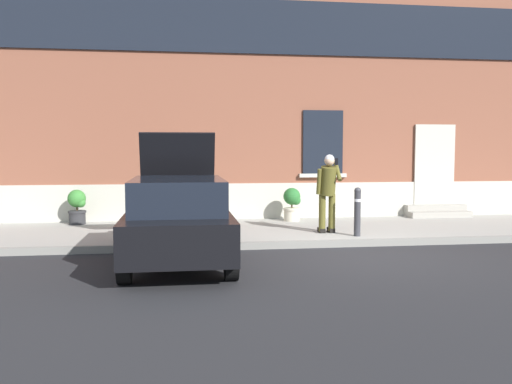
% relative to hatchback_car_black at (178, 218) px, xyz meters
% --- Properties ---
extents(ground_plane, '(80.00, 80.00, 0.00)m').
position_rel_hatchback_car_black_xyz_m(ground_plane, '(3.34, 0.20, -0.80)').
color(ground_plane, '#232326').
extents(sidewalk, '(24.00, 3.60, 0.15)m').
position_rel_hatchback_car_black_xyz_m(sidewalk, '(3.34, 3.00, -0.72)').
color(sidewalk, '#99968E').
rests_on(sidewalk, ground).
extents(curb_edge, '(24.00, 0.12, 0.15)m').
position_rel_hatchback_car_black_xyz_m(curb_edge, '(3.34, 1.14, -0.72)').
color(curb_edge, gray).
rests_on(curb_edge, ground).
extents(building_facade, '(24.00, 1.52, 7.50)m').
position_rel_hatchback_car_black_xyz_m(building_facade, '(3.35, 5.48, 2.93)').
color(building_facade, brown).
rests_on(building_facade, ground).
extents(entrance_stoop, '(1.73, 0.64, 0.32)m').
position_rel_hatchback_car_black_xyz_m(entrance_stoop, '(7.08, 4.53, -0.52)').
color(entrance_stoop, '#9E998E').
rests_on(entrance_stoop, sidewalk).
extents(hatchback_car_black, '(1.79, 4.07, 2.34)m').
position_rel_hatchback_car_black_xyz_m(hatchback_car_black, '(0.00, 0.00, 0.00)').
color(hatchback_car_black, black).
rests_on(hatchback_car_black, ground).
extents(bollard_near_person, '(0.15, 0.15, 1.04)m').
position_rel_hatchback_car_black_xyz_m(bollard_near_person, '(3.78, 1.55, -0.09)').
color(bollard_near_person, '#333338').
rests_on(bollard_near_person, sidewalk).
extents(person_on_phone, '(0.51, 0.52, 1.74)m').
position_rel_hatchback_car_black_xyz_m(person_on_phone, '(3.27, 2.03, 0.35)').
color(person_on_phone, '#514C1E').
rests_on(person_on_phone, sidewalk).
extents(planter_charcoal, '(0.44, 0.44, 0.86)m').
position_rel_hatchback_car_black_xyz_m(planter_charcoal, '(-2.48, 4.30, -0.19)').
color(planter_charcoal, '#2D2D30').
rests_on(planter_charcoal, sidewalk).
extents(planter_terracotta, '(0.44, 0.44, 0.86)m').
position_rel_hatchback_car_black_xyz_m(planter_terracotta, '(0.22, 4.04, -0.19)').
color(planter_terracotta, '#B25B38').
rests_on(planter_terracotta, sidewalk).
extents(planter_cream, '(0.44, 0.44, 0.86)m').
position_rel_hatchback_car_black_xyz_m(planter_cream, '(2.92, 4.16, -0.19)').
color(planter_cream, beige).
rests_on(planter_cream, sidewalk).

